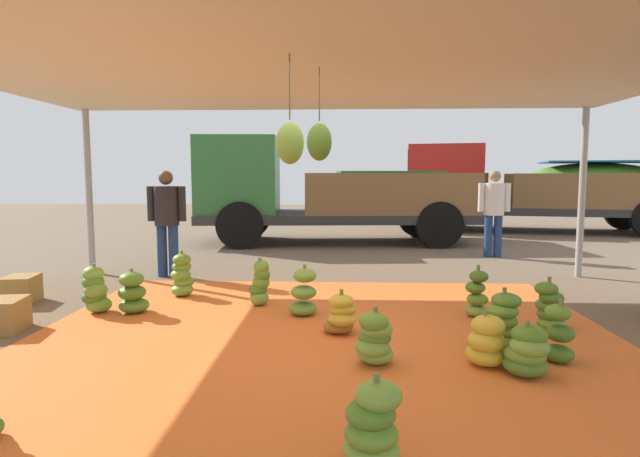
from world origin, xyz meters
The scene contains 22 objects.
ground_plane centered at (0.00, 3.00, 0.00)m, with size 40.00×40.00×0.00m, color brown.
tarp_orange centered at (0.00, 0.00, 0.01)m, with size 5.67×5.36×0.01m, color orange.
tent_canopy centered at (0.00, -0.09, 2.55)m, with size 8.00×7.00×2.63m.
banana_bunch_1 centered at (-2.58, 0.90, 0.26)m, with size 0.37×0.36×0.56m.
banana_bunch_2 centered at (0.35, -2.05, 0.23)m, with size 0.41×0.43×0.50m.
banana_bunch_3 centered at (1.63, -0.10, 0.24)m, with size 0.47×0.46×0.54m.
banana_bunch_4 centered at (1.97, -0.45, 0.23)m, with size 0.35×0.35×0.53m.
banana_bunch_5 centered at (1.65, 0.91, 0.25)m, with size 0.31×0.31×0.57m.
banana_bunch_6 centered at (0.45, -0.56, 0.22)m, with size 0.42×0.43×0.48m.
banana_bunch_7 centered at (2.25, 0.47, 0.24)m, with size 0.40×0.41×0.53m.
banana_bunch_8 centered at (-1.87, 1.77, 0.26)m, with size 0.39×0.42×0.59m.
banana_bunch_9 centered at (-0.24, 0.89, 0.25)m, with size 0.36×0.37×0.56m.
banana_bunch_10 centered at (0.17, 0.26, 0.19)m, with size 0.36×0.38×0.44m.
banana_bunch_11 centered at (-0.79, 1.32, 0.26)m, with size 0.32×0.31×0.57m.
banana_bunch_12 centered at (-2.16, 0.90, 0.23)m, with size 0.46×0.47×0.51m.
banana_bunch_13 centered at (1.60, -0.76, 0.20)m, with size 0.45×0.46×0.44m.
banana_bunch_14 centered at (1.35, -0.55, 0.20)m, with size 0.47×0.47×0.44m.
cargo_truck_main centered at (-0.27, 7.26, 1.17)m, with size 6.38×2.73×2.40m.
cargo_truck_far centered at (5.47, 9.99, 1.24)m, with size 7.47×3.72×2.40m.
worker_0 centered at (3.05, 5.20, 0.96)m, with size 0.60×0.37×1.64m.
worker_1 centered at (-2.48, 3.04, 0.95)m, with size 0.59×0.36×1.62m.
crate_1 centered at (-3.73, 1.35, 0.17)m, with size 0.35×0.43×0.33m, color olive.
Camera 1 is at (0.18, -4.68, 1.55)m, focal length 29.05 mm.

